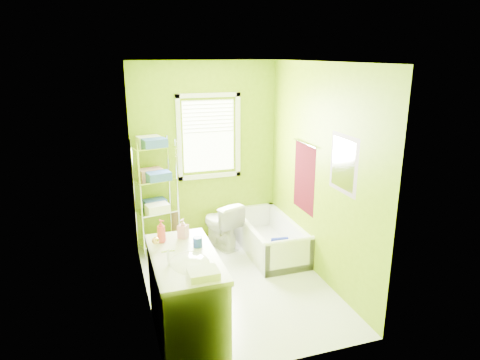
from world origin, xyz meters
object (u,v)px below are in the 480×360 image
object	(u,v)px
toilet	(221,224)
wire_shelf_unit	(156,183)
bathtub	(270,242)
vanity	(186,295)

from	to	relation	value
toilet	wire_shelf_unit	size ratio (longest dim) A/B	0.42
bathtub	toilet	size ratio (longest dim) A/B	2.10
bathtub	toilet	xyz separation A→B (m)	(-0.60, 0.38, 0.19)
vanity	wire_shelf_unit	world-z (taller)	wire_shelf_unit
bathtub	wire_shelf_unit	xyz separation A→B (m)	(-1.47, 0.52, 0.84)
bathtub	wire_shelf_unit	world-z (taller)	wire_shelf_unit
toilet	wire_shelf_unit	xyz separation A→B (m)	(-0.87, 0.14, 0.65)
wire_shelf_unit	toilet	bearing A→B (deg)	-9.21
vanity	wire_shelf_unit	xyz separation A→B (m)	(0.01, 2.05, 0.52)
bathtub	wire_shelf_unit	distance (m)	1.77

